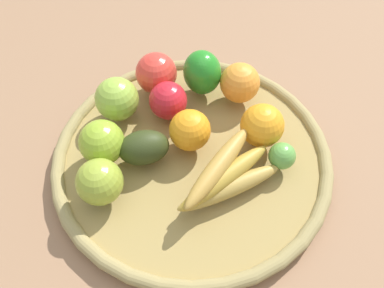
% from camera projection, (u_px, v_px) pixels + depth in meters
% --- Properties ---
extents(ground_plane, '(2.40, 2.40, 0.00)m').
position_uv_depth(ground_plane, '(192.00, 162.00, 0.71)').
color(ground_plane, '#8F684A').
rests_on(ground_plane, ground).
extents(basket, '(0.47, 0.47, 0.03)m').
position_uv_depth(basket, '(192.00, 157.00, 0.70)').
color(basket, olive).
rests_on(basket, ground_plane).
extents(apple_1, '(0.09, 0.09, 0.07)m').
position_uv_depth(apple_1, '(100.00, 182.00, 0.61)').
color(apple_1, '#8DA130').
rests_on(apple_1, basket).
extents(apple_4, '(0.10, 0.10, 0.08)m').
position_uv_depth(apple_4, '(117.00, 99.00, 0.70)').
color(apple_4, '#8EB33C').
rests_on(apple_4, basket).
extents(orange_1, '(0.08, 0.08, 0.07)m').
position_uv_depth(orange_1, '(190.00, 130.00, 0.67)').
color(orange_1, orange).
rests_on(orange_1, basket).
extents(bell_pepper, '(0.10, 0.10, 0.08)m').
position_uv_depth(bell_pepper, '(202.00, 72.00, 0.74)').
color(bell_pepper, '#238121').
rests_on(bell_pepper, basket).
extents(orange_0, '(0.09, 0.09, 0.07)m').
position_uv_depth(orange_0, '(262.00, 126.00, 0.67)').
color(orange_0, orange).
rests_on(orange_0, basket).
extents(banana_bunch, '(0.18, 0.14, 0.06)m').
position_uv_depth(banana_bunch, '(224.00, 177.00, 0.62)').
color(banana_bunch, '#AC8A3D').
rests_on(banana_bunch, basket).
extents(lime_0, '(0.05, 0.05, 0.04)m').
position_uv_depth(lime_0, '(282.00, 156.00, 0.65)').
color(lime_0, '#5B9B40').
rests_on(lime_0, basket).
extents(apple_3, '(0.09, 0.09, 0.07)m').
position_uv_depth(apple_3, '(102.00, 142.00, 0.65)').
color(apple_3, '#89AB2B').
rests_on(apple_3, basket).
extents(orange_2, '(0.08, 0.08, 0.07)m').
position_uv_depth(orange_2, '(240.00, 83.00, 0.73)').
color(orange_2, orange).
rests_on(orange_2, basket).
extents(apple_2, '(0.08, 0.08, 0.07)m').
position_uv_depth(apple_2, '(168.00, 101.00, 0.71)').
color(apple_2, red).
rests_on(apple_2, basket).
extents(avocado, '(0.09, 0.10, 0.06)m').
position_uv_depth(avocado, '(144.00, 148.00, 0.65)').
color(avocado, '#2C3515').
rests_on(avocado, basket).
extents(apple_0, '(0.08, 0.08, 0.08)m').
position_uv_depth(apple_0, '(156.00, 73.00, 0.74)').
color(apple_0, red).
rests_on(apple_0, basket).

